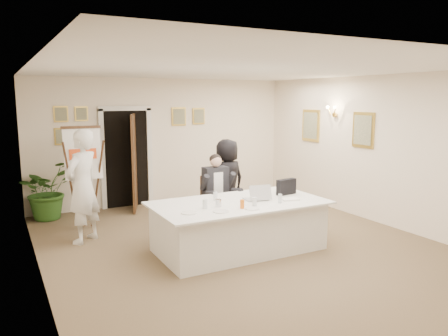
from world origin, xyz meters
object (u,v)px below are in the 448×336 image
(standing_man, at_px, (83,186))
(conference_table, at_px, (239,226))
(flip_chart, at_px, (83,183))
(potted_palm, at_px, (46,190))
(standing_woman, at_px, (227,180))
(steel_jug, at_px, (218,203))
(paper_stack, at_px, (290,199))
(seated_man, at_px, (217,192))
(oj_glass, at_px, (242,204))
(laptop_bag, at_px, (286,187))
(laptop, at_px, (256,191))

(standing_man, bearing_deg, conference_table, 102.69)
(flip_chart, relative_size, potted_palm, 1.60)
(flip_chart, xyz_separation_m, standing_woman, (2.56, -0.75, -0.05))
(standing_man, bearing_deg, steel_jug, 94.29)
(conference_table, relative_size, steel_jug, 24.47)
(standing_woman, xyz_separation_m, paper_stack, (0.15, -1.83, -0.01))
(seated_man, distance_m, oj_glass, 1.51)
(flip_chart, bearing_deg, potted_palm, 117.33)
(oj_glass, relative_size, steel_jug, 1.18)
(standing_man, distance_m, laptop_bag, 3.36)
(seated_man, relative_size, standing_man, 0.75)
(seated_man, height_order, laptop_bag, seated_man)
(standing_woman, bearing_deg, steel_jug, 48.35)
(standing_woman, height_order, steel_jug, standing_woman)
(standing_man, bearing_deg, laptop_bag, 113.90)
(conference_table, height_order, seated_man, seated_man)
(standing_man, distance_m, potted_palm, 1.87)
(standing_man, height_order, laptop, standing_man)
(potted_palm, relative_size, steel_jug, 10.48)
(laptop, bearing_deg, oj_glass, -131.71)
(standing_woman, height_order, potted_palm, standing_woman)
(standing_woman, relative_size, oj_glass, 12.30)
(potted_palm, xyz_separation_m, paper_stack, (3.23, -3.61, 0.21))
(laptop, bearing_deg, potted_palm, 139.19)
(laptop_bag, bearing_deg, steel_jug, -179.89)
(flip_chart, distance_m, laptop_bag, 3.64)
(potted_palm, distance_m, laptop, 4.35)
(flip_chart, distance_m, standing_man, 0.78)
(standing_man, relative_size, paper_stack, 6.98)
(standing_woman, bearing_deg, standing_man, -9.26)
(flip_chart, distance_m, paper_stack, 3.73)
(seated_man, height_order, laptop, seated_man)
(conference_table, height_order, laptop_bag, laptop_bag)
(paper_stack, bearing_deg, oj_glass, -173.43)
(potted_palm, xyz_separation_m, oj_glass, (2.29, -3.72, 0.26))
(laptop_bag, distance_m, oj_glass, 1.22)
(seated_man, bearing_deg, standing_man, 163.73)
(seated_man, xyz_separation_m, laptop_bag, (0.80, -0.99, 0.20))
(conference_table, distance_m, laptop, 0.61)
(potted_palm, relative_size, laptop_bag, 3.11)
(standing_man, distance_m, paper_stack, 3.38)
(flip_chart, distance_m, potted_palm, 1.19)
(laptop_bag, xyz_separation_m, steel_jug, (-1.39, -0.21, -0.07))
(paper_stack, relative_size, oj_glass, 2.07)
(flip_chart, bearing_deg, oj_glass, -56.74)
(conference_table, xyz_separation_m, steel_jug, (-0.42, -0.11, 0.44))
(seated_man, relative_size, potted_palm, 1.22)
(standing_woman, bearing_deg, oj_glass, 58.21)
(seated_man, xyz_separation_m, laptop, (0.15, -1.08, 0.21))
(conference_table, relative_size, potted_palm, 2.34)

